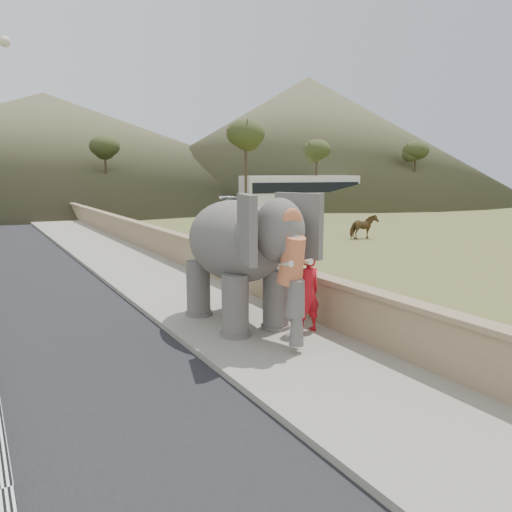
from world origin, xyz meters
The scene contains 11 objects.
ground centered at (0.00, 0.00, 0.00)m, with size 160.00×160.00×0.00m, color olive.
walkway centered at (0.00, 10.00, 0.07)m, with size 3.00×120.00×0.15m, color #9E9687.
parapet centered at (1.65, 10.00, 0.55)m, with size 0.30×120.00×1.10m, color tan.
cow centered at (12.72, 14.55, 0.63)m, with size 0.68×1.49×1.26m, color brown.
distant_car centered at (15.37, 34.94, 0.72)m, with size 1.70×4.23×1.44m, color silver.
bus_white centered at (21.02, 32.12, 1.55)m, with size 2.50×11.00×3.10m, color white.
bus_orange centered at (31.81, 31.76, 1.55)m, with size 2.50×11.00×3.10m, color #EA5D29.
hill_right centered at (36.00, 52.00, 8.00)m, with size 56.00×56.00×16.00m, color brown.
hill_far centered at (5.00, 70.00, 7.00)m, with size 80.00×80.00×14.00m, color brown.
elephant_and_man centered at (0.02, 4.58, 1.57)m, with size 2.29×3.98×2.85m.
trees centered at (1.22, 26.30, 3.75)m, with size 47.12×42.04×8.74m.
Camera 1 is at (-4.99, -4.98, 3.46)m, focal length 35.00 mm.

